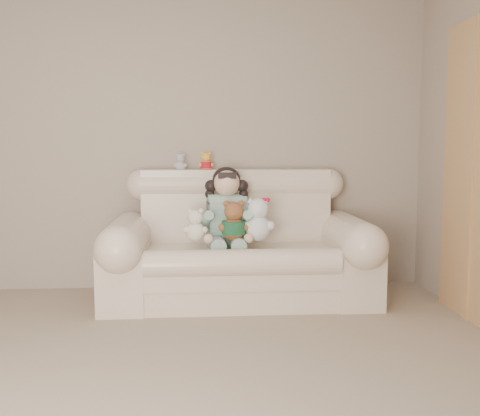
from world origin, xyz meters
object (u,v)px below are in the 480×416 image
at_px(sofa, 239,236).
at_px(cream_teddy, 195,222).
at_px(seated_child, 227,206).
at_px(white_cat, 258,215).
at_px(brown_teddy, 234,217).

xyz_separation_m(sofa, cream_teddy, (-0.34, -0.11, 0.13)).
relative_size(seated_child, white_cat, 1.64).
xyz_separation_m(brown_teddy, white_cat, (0.19, 0.01, 0.02)).
distance_m(sofa, brown_teddy, 0.21).
distance_m(seated_child, brown_teddy, 0.22).
distance_m(seated_child, cream_teddy, 0.33).
xyz_separation_m(white_cat, cream_teddy, (-0.48, 0.00, -0.05)).
bearing_deg(white_cat, brown_teddy, 170.48).
relative_size(sofa, seated_child, 3.24).
bearing_deg(cream_teddy, white_cat, 18.03).
bearing_deg(sofa, seated_child, 138.97).
distance_m(sofa, seated_child, 0.26).
distance_m(seated_child, white_cat, 0.30).
xyz_separation_m(seated_child, brown_teddy, (0.04, -0.20, -0.06)).
xyz_separation_m(sofa, brown_teddy, (-0.05, -0.12, 0.17)).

